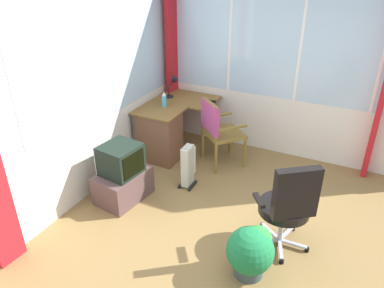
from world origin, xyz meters
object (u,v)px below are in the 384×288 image
at_px(spray_bottle, 164,99).
at_px(wooden_armchair, 216,126).
at_px(desk_lamp, 174,83).
at_px(tv_on_stand, 122,176).
at_px(tv_remote, 211,101).
at_px(office_chair, 289,204).
at_px(space_heater, 188,165).
at_px(potted_plant, 251,250).
at_px(desk, 161,133).

bearing_deg(spray_bottle, wooden_armchair, -89.41).
distance_m(desk_lamp, tv_on_stand, 1.77).
height_order(tv_remote, office_chair, office_chair).
height_order(desk_lamp, tv_on_stand, desk_lamp).
distance_m(spray_bottle, tv_on_stand, 1.33).
height_order(desk_lamp, tv_remote, desk_lamp).
bearing_deg(desk_lamp, wooden_armchair, -116.03).
relative_size(spray_bottle, tv_on_stand, 0.30).
xyz_separation_m(desk_lamp, space_heater, (-1.04, -0.76, -0.66)).
bearing_deg(tv_remote, space_heater, 176.99).
relative_size(spray_bottle, potted_plant, 0.43).
xyz_separation_m(wooden_armchair, potted_plant, (-1.68, -1.08, -0.33)).
bearing_deg(tv_on_stand, desk, 5.47).
xyz_separation_m(space_heater, potted_plant, (-1.07, -1.18, -0.01)).
distance_m(tv_remote, wooden_armchair, 0.54).
relative_size(space_heater, potted_plant, 1.12).
height_order(wooden_armchair, space_heater, wooden_armchair).
distance_m(desk, spray_bottle, 0.47).
bearing_deg(space_heater, potted_plant, -132.11).
bearing_deg(desk, potted_plant, -129.49).
bearing_deg(space_heater, desk, 55.61).
xyz_separation_m(spray_bottle, tv_on_stand, (-1.22, -0.11, -0.53)).
bearing_deg(desk, tv_remote, -39.78).
height_order(spray_bottle, space_heater, spray_bottle).
height_order(desk, wooden_armchair, wooden_armchair).
relative_size(desk, tv_on_stand, 1.62).
relative_size(tv_remote, potted_plant, 0.30).
bearing_deg(office_chair, wooden_armchair, 46.03).
xyz_separation_m(desk_lamp, tv_remote, (0.02, -0.59, -0.19)).
bearing_deg(space_heater, wooden_armchair, -9.53).
distance_m(office_chair, potted_plant, 0.57).
relative_size(desk_lamp, space_heater, 0.56).
relative_size(desk, potted_plant, 2.34).
bearing_deg(tv_remote, wooden_armchair, -160.40).
distance_m(wooden_armchair, space_heater, 0.70).
xyz_separation_m(desk, potted_plant, (-1.53, -1.85, -0.12)).
relative_size(wooden_armchair, tv_on_stand, 1.33).
relative_size(office_chair, space_heater, 1.79).
distance_m(desk, tv_on_stand, 1.08).
bearing_deg(tv_remote, desk, 127.94).
height_order(spray_bottle, tv_on_stand, spray_bottle).
distance_m(tv_remote, tv_on_stand, 1.77).
bearing_deg(wooden_armchair, potted_plant, -147.40).
height_order(desk, desk_lamp, desk_lamp).
distance_m(tv_on_stand, potted_plant, 1.81).
distance_m(office_chair, tv_on_stand, 1.97).
relative_size(office_chair, potted_plant, 2.01).
height_order(tv_remote, space_heater, tv_remote).
bearing_deg(office_chair, desk, 62.34).
height_order(desk_lamp, spray_bottle, desk_lamp).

